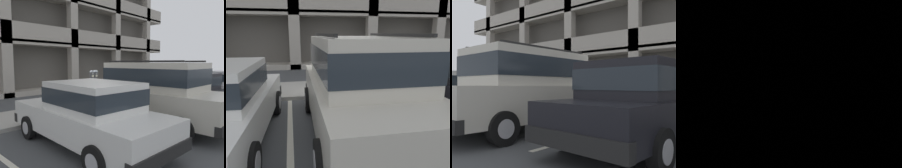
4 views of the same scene
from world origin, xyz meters
TOP-DOWN VIEW (x-y plane):
  - ground_plane at (0.00, 0.00)m, footprint 80.00×80.00m
  - sidewalk at (0.00, 1.30)m, footprint 40.00×2.20m
  - parking_stall_lines at (1.46, -1.40)m, footprint 11.84×4.80m
  - silver_suv at (-0.09, -2.40)m, footprint 2.11×4.83m
  - parking_meter_near at (-0.12, 0.35)m, footprint 0.35×0.12m
  - fire_hydrant at (3.81, 0.65)m, footprint 0.30×0.30m

SIDE VIEW (x-z plane):
  - ground_plane at x=0.00m, z-range -0.10..0.00m
  - parking_stall_lines at x=1.46m, z-range 0.00..0.01m
  - sidewalk at x=0.00m, z-range 0.00..0.12m
  - fire_hydrant at x=3.81m, z-range 0.11..0.81m
  - silver_suv at x=-0.09m, z-range 0.07..2.11m
  - parking_meter_near at x=-0.12m, z-range 0.50..2.04m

